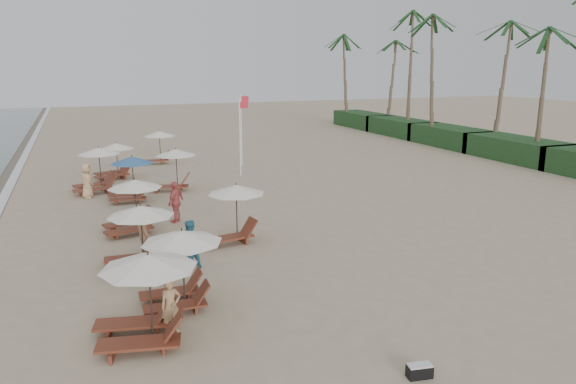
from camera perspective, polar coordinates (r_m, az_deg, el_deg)
name	(u,v)px	position (r m, az deg, el deg)	size (l,w,h in m)	color
ground	(330,274)	(17.87, 4.54, -8.74)	(160.00, 160.00, 0.00)	tan
shrub_hedge	(517,149)	(41.92, 23.26, 4.21)	(3.20, 53.00, 1.60)	#193D1C
palm_row	(520,18)	(42.20, 23.47, 16.70)	(7.00, 52.00, 12.30)	brown
lounger_station_0	(141,298)	(13.82, -15.41, -10.87)	(2.71, 2.39, 2.26)	brown
lounger_station_1	(177,265)	(15.51, -11.75, -7.61)	(2.44, 2.29, 2.22)	brown
lounger_station_2	(136,236)	(18.60, -15.89, -4.54)	(2.46, 2.22, 2.18)	brown
lounger_station_3	(130,206)	(22.78, -16.45, -1.47)	(2.57, 2.22, 2.19)	brown
lounger_station_4	(129,178)	(28.00, -16.57, 1.45)	(2.42, 2.17, 2.26)	brown
lounger_station_5	(95,171)	(30.71, -19.87, 2.09)	(2.72, 2.31, 2.39)	brown
lounger_station_6	(113,162)	(34.11, -18.16, 3.11)	(2.57, 2.45, 2.12)	brown
inland_station_0	(232,209)	(20.62, -5.98, -1.81)	(2.77, 2.24, 2.22)	brown
inland_station_1	(173,166)	(29.87, -12.18, 2.72)	(2.79, 2.24, 2.22)	brown
inland_station_2	(157,144)	(38.29, -13.78, 5.00)	(2.70, 2.24, 2.22)	brown
beachgoer_near	(171,306)	(14.24, -12.38, -11.79)	(0.54, 0.35, 1.47)	#A38058
beachgoer_mid_a	(189,245)	(18.28, -10.48, -5.57)	(0.83, 0.64, 1.70)	teal
beachgoer_mid_b	(145,232)	(19.93, -14.99, -4.10)	(1.14, 0.66, 1.77)	#8B6347
beachgoer_far_a	(176,202)	(23.78, -11.88, -1.03)	(1.07, 0.44, 1.82)	#BD4E4B
beachgoer_far_b	(87,181)	(29.42, -20.65, 1.14)	(0.89, 0.58, 1.81)	tan
duffel_bag	(420,371)	(12.76, 13.85, -18.02)	(0.59, 0.37, 0.31)	black
flag_pole_near	(240,133)	(33.13, -5.09, 6.25)	(0.59, 0.08, 4.73)	silver
flag_pole_far	(242,126)	(36.77, -4.96, 7.07)	(0.59, 0.08, 4.87)	silver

